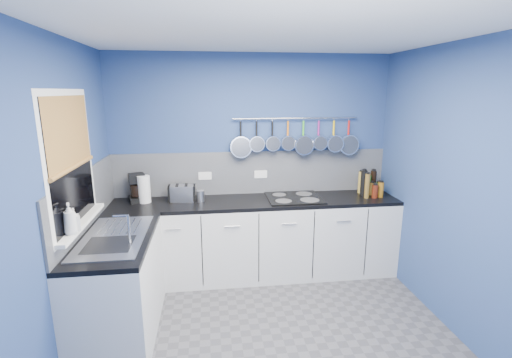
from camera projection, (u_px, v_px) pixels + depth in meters
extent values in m
cube|color=#47474C|center=(273.00, 342.00, 3.15)|extent=(3.20, 3.00, 0.02)
cube|color=white|center=(277.00, 28.00, 2.56)|extent=(3.20, 3.00, 0.02)
cube|color=navy|center=(252.00, 164.00, 4.31)|extent=(3.20, 0.02, 2.50)
cube|color=navy|center=(345.00, 316.00, 1.40)|extent=(3.20, 0.02, 2.50)
cube|color=navy|center=(56.00, 210.00, 2.65)|extent=(0.02, 3.00, 2.50)
cube|color=navy|center=(465.00, 194.00, 3.05)|extent=(0.02, 3.00, 2.50)
cube|color=slate|center=(252.00, 173.00, 4.31)|extent=(3.20, 0.02, 0.50)
cube|color=slate|center=(87.00, 199.00, 3.26)|extent=(0.02, 1.80, 0.50)
cube|color=silver|center=(255.00, 239.00, 4.20)|extent=(3.20, 0.60, 0.86)
cube|color=black|center=(255.00, 202.00, 4.10)|extent=(3.20, 0.60, 0.04)
cube|color=silver|center=(120.00, 287.00, 3.17)|extent=(0.60, 1.20, 0.86)
cube|color=black|center=(115.00, 239.00, 3.07)|extent=(0.60, 1.20, 0.04)
cube|color=white|center=(71.00, 161.00, 2.87)|extent=(0.01, 1.00, 1.10)
cube|color=black|center=(71.00, 161.00, 2.87)|extent=(0.01, 0.90, 1.00)
cube|color=#A38132|center=(69.00, 132.00, 2.82)|extent=(0.01, 0.90, 0.55)
cube|color=white|center=(81.00, 223.00, 3.00)|extent=(0.10, 0.98, 0.03)
cube|color=silver|center=(115.00, 236.00, 3.06)|extent=(0.50, 0.95, 0.01)
cube|color=white|center=(205.00, 176.00, 4.23)|extent=(0.15, 0.01, 0.09)
cube|color=white|center=(261.00, 174.00, 4.31)|extent=(0.15, 0.01, 0.09)
cylinder|color=silver|center=(296.00, 118.00, 4.19)|extent=(1.45, 0.02, 0.02)
imported|color=white|center=(70.00, 219.00, 2.70)|extent=(0.11, 0.11, 0.24)
imported|color=white|center=(74.00, 219.00, 2.79)|extent=(0.10, 0.10, 0.17)
cylinder|color=white|center=(144.00, 189.00, 3.97)|extent=(0.16, 0.16, 0.30)
cube|color=silver|center=(182.00, 193.00, 4.04)|extent=(0.30, 0.20, 0.18)
cylinder|color=silver|center=(201.00, 196.00, 4.02)|extent=(0.10, 0.10, 0.12)
cube|color=black|center=(294.00, 198.00, 4.15)|extent=(0.61, 0.54, 0.01)
cylinder|color=black|center=(373.00, 182.00, 4.37)|extent=(0.07, 0.07, 0.26)
cylinder|color=#265919|center=(368.00, 184.00, 4.35)|extent=(0.06, 0.06, 0.21)
cylinder|color=olive|center=(360.00, 182.00, 4.35)|extent=(0.05, 0.05, 0.26)
cylinder|color=#3F721E|center=(379.00, 189.00, 4.29)|extent=(0.07, 0.07, 0.14)
cylinder|color=brown|center=(372.00, 189.00, 4.28)|extent=(0.06, 0.06, 0.15)
cylinder|color=black|center=(364.00, 183.00, 4.25)|extent=(0.07, 0.07, 0.29)
cylinder|color=#8C5914|center=(381.00, 190.00, 4.19)|extent=(0.07, 0.07, 0.17)
cylinder|color=#4C190C|center=(375.00, 191.00, 4.16)|extent=(0.07, 0.07, 0.15)
cylinder|color=brown|center=(367.00, 186.00, 4.14)|extent=(0.06, 0.06, 0.28)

